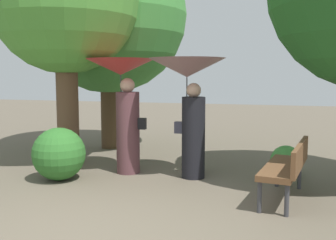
{
  "coord_description": "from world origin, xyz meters",
  "views": [
    {
      "loc": [
        2.09,
        -3.89,
        1.77
      ],
      "look_at": [
        0.0,
        3.21,
        0.92
      ],
      "focal_mm": 42.71,
      "sensor_mm": 36.0,
      "label": 1
    }
  ],
  "objects_px": {
    "person_left": "(124,91)",
    "tree_near_left": "(108,2)",
    "person_right": "(189,88)",
    "park_bench": "(288,165)"
  },
  "relations": [
    {
      "from": "park_bench",
      "to": "tree_near_left",
      "type": "distance_m",
      "value": 5.89
    },
    {
      "from": "person_left",
      "to": "person_right",
      "type": "distance_m",
      "value": 1.2
    },
    {
      "from": "tree_near_left",
      "to": "person_right",
      "type": "bearing_deg",
      "value": -41.38
    },
    {
      "from": "person_left",
      "to": "tree_near_left",
      "type": "distance_m",
      "value": 3.2
    },
    {
      "from": "person_right",
      "to": "person_left",
      "type": "bearing_deg",
      "value": 89.31
    },
    {
      "from": "park_bench",
      "to": "tree_near_left",
      "type": "xyz_separation_m",
      "value": [
        -4.11,
        3.04,
        2.93
      ]
    },
    {
      "from": "person_left",
      "to": "tree_near_left",
      "type": "relative_size",
      "value": 0.37
    },
    {
      "from": "tree_near_left",
      "to": "person_left",
      "type": "bearing_deg",
      "value": -59.55
    },
    {
      "from": "person_right",
      "to": "park_bench",
      "type": "xyz_separation_m",
      "value": [
        1.64,
        -0.86,
        -1.03
      ]
    },
    {
      "from": "person_left",
      "to": "tree_near_left",
      "type": "xyz_separation_m",
      "value": [
        -1.28,
        2.17,
        1.97
      ]
    }
  ]
}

